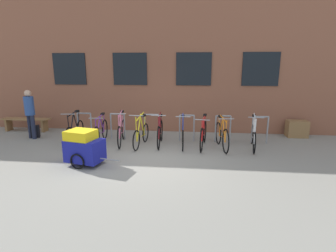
{
  "coord_description": "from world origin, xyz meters",
  "views": [
    {
      "loc": [
        1.3,
        -6.64,
        2.47
      ],
      "look_at": [
        0.42,
        1.6,
        0.58
      ],
      "focal_mm": 27.68,
      "sensor_mm": 36.0,
      "label": 1
    }
  ],
  "objects": [
    {
      "name": "bike_rack",
      "position": [
        0.42,
        1.9,
        0.54
      ],
      "size": [
        6.53,
        0.05,
        0.92
      ],
      "color": "gray",
      "rests_on": "ground"
    },
    {
      "name": "bike_trailer",
      "position": [
        -1.52,
        -0.56,
        0.47
      ],
      "size": [
        1.48,
        0.79,
        0.92
      ],
      "color": "navy",
      "rests_on": "ground"
    },
    {
      "name": "bicycle_pink",
      "position": [
        -1.11,
        1.41,
        0.4
      ],
      "size": [
        0.45,
        1.78,
        1.11
      ],
      "color": "black",
      "rests_on": "ground"
    },
    {
      "name": "bicycle_purple",
      "position": [
        -1.8,
        1.38,
        0.38
      ],
      "size": [
        0.44,
        1.79,
        0.97
      ],
      "color": "black",
      "rests_on": "ground"
    },
    {
      "name": "bicycle_black",
      "position": [
        -2.67,
        1.33,
        0.38
      ],
      "size": [
        0.44,
        1.7,
        1.08
      ],
      "color": "black",
      "rests_on": "ground"
    },
    {
      "name": "bicycle_blue",
      "position": [
        0.92,
        1.33,
        0.37
      ],
      "size": [
        0.44,
        1.61,
        1.06
      ],
      "color": "black",
      "rests_on": "ground"
    },
    {
      "name": "person_by_bench",
      "position": [
        -4.41,
        1.65,
        0.98
      ],
      "size": [
        0.33,
        0.32,
        1.71
      ],
      "color": "#1E2338",
      "rests_on": "ground"
    },
    {
      "name": "bicycle_yellow",
      "position": [
        -0.41,
        1.23,
        0.37
      ],
      "size": [
        0.44,
        1.62,
        1.09
      ],
      "color": "black",
      "rests_on": "ground"
    },
    {
      "name": "ground_plane",
      "position": [
        0.0,
        0.0,
        0.0
      ],
      "size": [
        42.0,
        42.0,
        0.0
      ],
      "primitive_type": "plane",
      "color": "gray"
    },
    {
      "name": "backpack",
      "position": [
        -4.38,
        1.78,
        0.22
      ],
      "size": [
        0.34,
        0.3,
        0.44
      ],
      "primitive_type": "cube",
      "rotation": [
        0.0,
        0.0,
        0.42
      ],
      "color": "black",
      "rests_on": "ground"
    },
    {
      "name": "wooden_bench",
      "position": [
        -5.3,
        2.65,
        0.38
      ],
      "size": [
        1.88,
        0.4,
        0.51
      ],
      "color": "olive",
      "rests_on": "ground"
    },
    {
      "name": "bicycle_orange",
      "position": [
        2.13,
        1.25,
        0.4
      ],
      "size": [
        0.44,
        1.7,
        1.04
      ],
      "color": "black",
      "rests_on": "ground"
    },
    {
      "name": "bicycle_red",
      "position": [
        1.57,
        1.34,
        0.4
      ],
      "size": [
        0.44,
        1.81,
        1.0
      ],
      "color": "black",
      "rests_on": "ground"
    },
    {
      "name": "bicycle_maroon",
      "position": [
        0.18,
        1.4,
        0.39
      ],
      "size": [
        0.44,
        1.71,
        1.08
      ],
      "color": "black",
      "rests_on": "ground"
    },
    {
      "name": "bicycle_white",
      "position": [
        3.11,
        1.35,
        0.38
      ],
      "size": [
        0.44,
        1.74,
        1.09
      ],
      "color": "black",
      "rests_on": "ground"
    },
    {
      "name": "planter_box",
      "position": [
        4.95,
        2.85,
        0.3
      ],
      "size": [
        0.7,
        0.44,
        0.6
      ],
      "primitive_type": "cube",
      "color": "olive",
      "rests_on": "ground"
    },
    {
      "name": "storefront_building",
      "position": [
        0.0,
        6.17,
        2.9
      ],
      "size": [
        28.0,
        5.97,
        5.79
      ],
      "color": "brown",
      "rests_on": "ground"
    }
  ]
}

